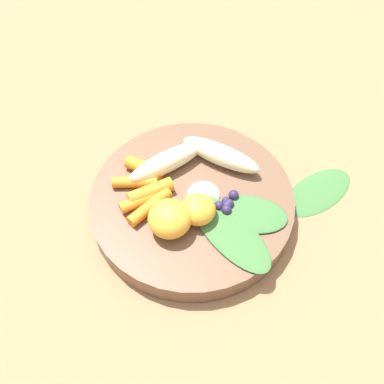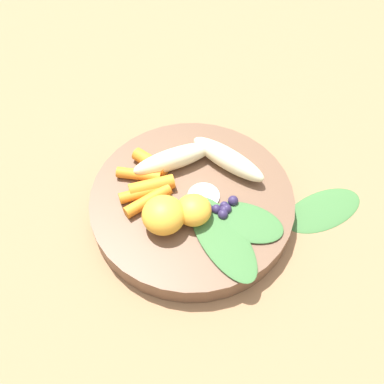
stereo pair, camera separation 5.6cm
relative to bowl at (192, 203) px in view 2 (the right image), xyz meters
The scene contains 16 objects.
ground_plane 0.01m from the bowl, ahead, with size 2.40×2.40×0.00m, color #99704C.
bowl is the anchor object (origin of this frame).
banana_peeled_left 0.06m from the bowl, 73.76° to the left, with size 0.11×0.03×0.03m, color beige.
banana_peeled_right 0.07m from the bowl, ahead, with size 0.11×0.03×0.03m, color beige.
orange_segment_near 0.04m from the bowl, 127.48° to the right, with size 0.04×0.04×0.03m, color #F4A833.
orange_segment_far 0.06m from the bowl, behind, with size 0.05×0.05×0.04m, color #F4A833.
carrot_front 0.08m from the bowl, 96.22° to the left, with size 0.02×0.02×0.05m, color orange.
carrot_mid_left 0.08m from the bowl, 115.32° to the left, with size 0.01×0.01×0.06m, color orange.
carrot_mid_right 0.06m from the bowl, 127.70° to the left, with size 0.02×0.02×0.06m, color orange.
carrot_rear 0.07m from the bowl, 138.13° to the left, with size 0.01×0.01×0.06m, color orange.
carrot_small 0.06m from the bowl, 150.63° to the left, with size 0.01×0.01×0.06m, color orange.
blueberry_pile 0.05m from the bowl, 70.99° to the right, with size 0.04×0.03×0.01m.
coconut_shred_patch 0.02m from the bowl, 41.50° to the right, with size 0.04×0.04×0.00m, color white.
kale_leaf_left 0.07m from the bowl, 100.63° to the right, with size 0.13×0.05×0.01m, color #3D7038.
kale_leaf_right 0.08m from the bowl, 72.28° to the right, with size 0.09×0.05×0.01m, color #3D7038.
kale_leaf_stray 0.17m from the bowl, 41.47° to the right, with size 0.11×0.06×0.01m, color #3D7038.
Camera 2 is at (-0.22, -0.25, 0.49)m, focal length 42.58 mm.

